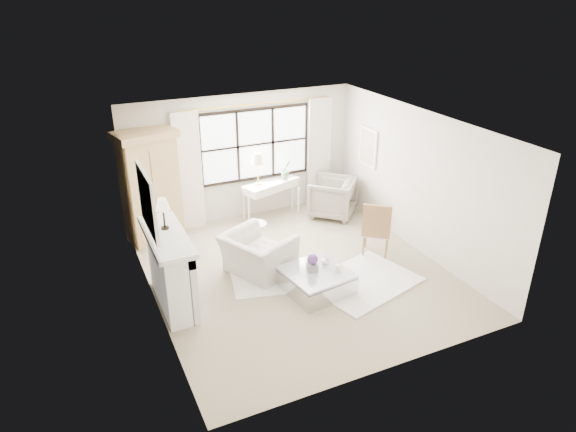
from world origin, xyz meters
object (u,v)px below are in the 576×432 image
(coffee_table, at_px, (316,281))
(armoire, at_px, (150,186))
(club_armchair, at_px, (258,254))
(console_table, at_px, (271,199))

(coffee_table, bearing_deg, armoire, 116.03)
(armoire, bearing_deg, club_armchair, -69.77)
(coffee_table, bearing_deg, console_table, 72.92)
(console_table, relative_size, coffee_table, 1.22)
(console_table, bearing_deg, armoire, 162.54)
(console_table, height_order, club_armchair, console_table)
(console_table, height_order, coffee_table, console_table)
(armoire, relative_size, console_table, 1.63)
(armoire, xyz_separation_m, club_armchair, (1.38, -2.11, -0.77))
(armoire, distance_m, club_armchair, 2.64)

